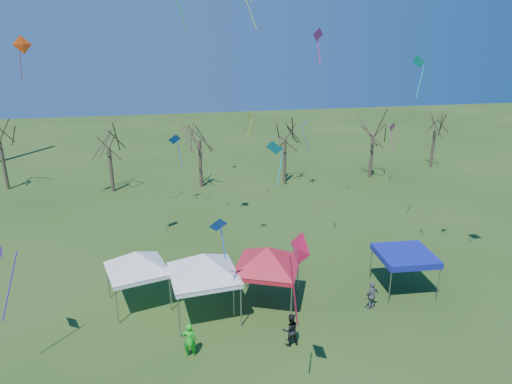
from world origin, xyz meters
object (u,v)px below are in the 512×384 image
tree_2 (199,123)px  tent_red (268,251)px  tree_1 (107,131)px  tent_blue (405,256)px  person_grey (372,296)px  tree_5 (437,117)px  tent_white_west (135,255)px  tent_white_mid (203,258)px  tree_3 (286,123)px  person_green (190,340)px  tree_4 (374,120)px  person_dark (290,330)px

tree_2 → tent_red: (1.65, -21.70, -3.02)m
tree_1 → tent_blue: (18.14, -22.05, -3.60)m
tree_2 → person_grey: bearing=-73.0°
tree_1 → tree_5: bearing=2.4°
tree_2 → tree_1: bearing=178.2°
tree_1 → person_grey: bearing=-56.6°
tent_white_west → tent_white_mid: 3.90m
tent_blue → tent_white_mid: bearing=-179.0°
tent_white_mid → tent_red: 3.47m
tree_3 → person_grey: size_ratio=4.89×
tree_2 → person_grey: 24.93m
tent_red → person_green: bearing=-142.3°
person_green → tent_white_mid: bearing=-99.5°
tent_white_west → tent_blue: size_ratio=1.26×
tree_5 → tent_blue: tree_5 is taller
tree_3 → tent_blue: (1.35, -21.44, -3.89)m
tree_5 → tent_white_west: size_ratio=1.83×
tree_1 → tree_5: (34.49, 1.42, -0.06)m
tent_white_mid → person_green: tent_white_mid is taller
tree_3 → tent_red: size_ratio=1.85×
tree_2 → tent_blue: (9.74, -21.78, -4.10)m
tree_1 → tent_white_mid: bearing=-73.5°
tree_2 → person_green: size_ratio=4.77×
tree_4 → tree_5: size_ratio=1.06×
tree_3 → tree_4: (9.32, -0.04, -0.02)m
tree_2 → person_dark: 25.96m
tree_5 → tent_blue: 28.81m
tent_white_mid → tent_red: size_ratio=1.10×
tent_white_mid → person_grey: 9.35m
tree_4 → person_green: (-20.54, -24.77, -5.20)m
tree_2 → tree_5: size_ratio=1.10×
person_green → person_grey: (9.91, 1.89, -0.05)m
person_grey → tree_5: bearing=-145.4°
tent_blue → person_dark: (-7.79, -3.53, -1.37)m
person_grey → person_dark: bearing=3.6°
person_grey → tent_white_mid: bearing=-26.3°
tree_5 → tent_blue: (-16.34, -23.46, -3.54)m
tree_3 → person_green: tree_3 is taller
tent_white_west → person_dark: bearing=-35.2°
tree_1 → person_green: size_ratio=4.39×
tree_5 → person_grey: bearing=-127.3°
tree_3 → tree_5: tree_3 is taller
tree_4 → tree_5: tree_4 is taller
tree_5 → person_grey: size_ratio=4.62×
tree_3 → tent_red: (-6.74, -21.36, -2.81)m
person_green → tent_red: bearing=-134.1°
tree_2 → person_green: bearing=-96.4°
tree_3 → tree_5: (17.69, 2.02, -0.35)m
tree_1 → tent_white_west: (3.13, -20.48, -2.80)m
person_green → person_grey: size_ratio=1.06×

